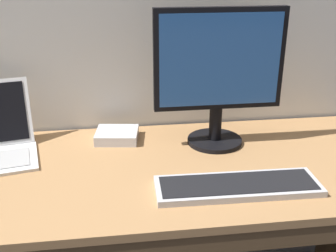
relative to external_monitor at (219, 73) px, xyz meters
name	(u,v)px	position (x,y,z in m)	size (l,w,h in m)	color
desk	(131,218)	(-0.32, -0.16, -0.45)	(1.84, 0.69, 0.75)	#A87A4C
external_monitor	(219,73)	(0.00, 0.00, 0.00)	(0.44, 0.20, 0.48)	black
wired_keyboard	(238,186)	(-0.01, -0.31, -0.26)	(0.49, 0.16, 0.02)	#BCBCC1
external_drive_box	(117,135)	(-0.35, 0.08, -0.25)	(0.15, 0.13, 0.04)	silver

